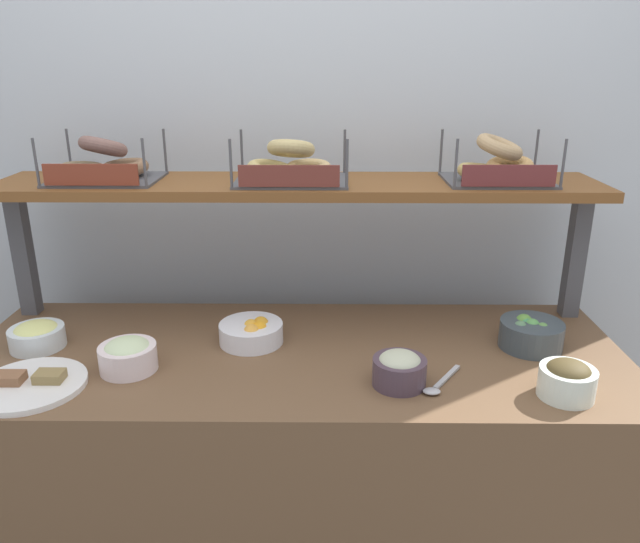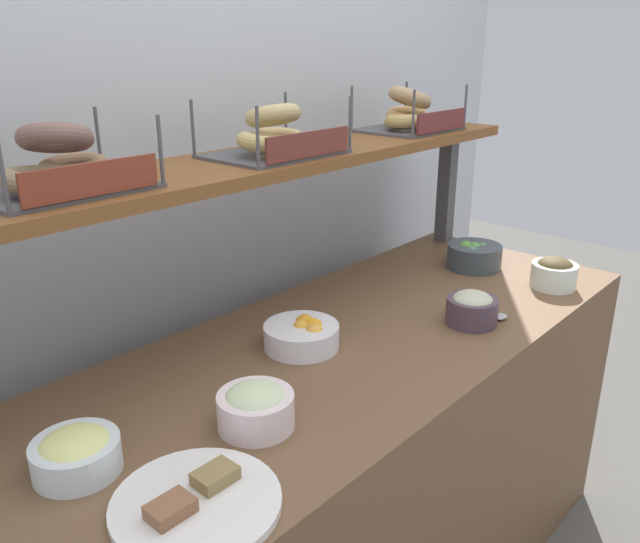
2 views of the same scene
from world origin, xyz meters
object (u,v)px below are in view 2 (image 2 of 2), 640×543
(bowl_veggie_mix, at_px, (474,255))
(serving_spoon_near_plate, at_px, (493,311))
(bowl_scallion_spread, at_px, (256,407))
(bowl_egg_salad, at_px, (76,453))
(bagel_basket_plain, at_px, (274,137))
(bagel_basket_poppy, at_px, (59,168))
(bowl_fruit_salad, at_px, (303,335))
(bowl_tuna_salad, at_px, (472,308))
(serving_plate_white, at_px, (196,502))
(bowl_chocolate_spread, at_px, (554,273))
(bagel_basket_sesame, at_px, (409,115))

(bowl_veggie_mix, xyz_separation_m, serving_spoon_near_plate, (-0.30, -0.23, -0.03))
(bowl_scallion_spread, xyz_separation_m, bowl_egg_salad, (-0.30, 0.13, -0.01))
(bagel_basket_plain, bearing_deg, bagel_basket_poppy, 178.47)
(bowl_fruit_salad, bearing_deg, serving_spoon_near_plate, -26.78)
(bowl_tuna_salad, distance_m, serving_spoon_near_plate, 0.11)
(bowl_fruit_salad, bearing_deg, serving_plate_white, -153.54)
(bowl_chocolate_spread, bearing_deg, bagel_basket_sesame, 99.19)
(serving_plate_white, distance_m, serving_spoon_near_plate, 1.02)
(bowl_egg_salad, height_order, bagel_basket_sesame, bagel_basket_sesame)
(bowl_fruit_salad, relative_size, bowl_veggie_mix, 1.04)
(bowl_scallion_spread, distance_m, bagel_basket_sesame, 1.17)
(bagel_basket_sesame, bearing_deg, bowl_tuna_salad, -125.95)
(bowl_veggie_mix, height_order, bowl_egg_salad, bowl_veggie_mix)
(bowl_scallion_spread, distance_m, bagel_basket_poppy, 0.59)
(bowl_fruit_salad, bearing_deg, bagel_basket_plain, 60.91)
(bagel_basket_poppy, bearing_deg, bowl_egg_salad, -123.16)
(bowl_tuna_salad, bearing_deg, serving_plate_white, -178.40)
(bowl_veggie_mix, height_order, bowl_scallion_spread, bowl_veggie_mix)
(serving_spoon_near_plate, distance_m, bagel_basket_sesame, 0.69)
(bowl_fruit_salad, xyz_separation_m, bowl_egg_salad, (-0.61, -0.04, 0.00))
(bowl_scallion_spread, distance_m, serving_spoon_near_plate, 0.81)
(bowl_egg_salad, relative_size, serving_spoon_near_plate, 1.00)
(serving_spoon_near_plate, bearing_deg, bagel_basket_poppy, 154.05)
(bowl_tuna_salad, xyz_separation_m, bowl_veggie_mix, (0.40, 0.21, -0.00))
(bowl_tuna_salad, height_order, bowl_chocolate_spread, bowl_chocolate_spread)
(bowl_tuna_salad, relative_size, bagel_basket_plain, 0.41)
(serving_spoon_near_plate, relative_size, bagel_basket_poppy, 0.48)
(bagel_basket_sesame, bearing_deg, bowl_egg_salad, -169.73)
(serving_spoon_near_plate, bearing_deg, bowl_veggie_mix, 37.52)
(bowl_chocolate_spread, bearing_deg, bowl_veggie_mix, 90.70)
(bowl_fruit_salad, relative_size, bowl_tuna_salad, 1.35)
(serving_plate_white, bearing_deg, bowl_tuna_salad, 1.60)
(bagel_basket_plain, xyz_separation_m, bagel_basket_sesame, (0.61, 0.01, 0.00))
(bowl_scallion_spread, relative_size, bowl_egg_salad, 0.99)
(serving_plate_white, relative_size, bagel_basket_sesame, 0.90)
(bagel_basket_poppy, relative_size, bagel_basket_plain, 0.95)
(bowl_tuna_salad, bearing_deg, bowl_egg_salad, 168.71)
(bowl_chocolate_spread, height_order, bowl_scallion_spread, bowl_chocolate_spread)
(bowl_scallion_spread, height_order, bowl_egg_salad, bowl_scallion_spread)
(bowl_veggie_mix, bearing_deg, bowl_fruit_salad, 178.47)
(bagel_basket_sesame, bearing_deg, bagel_basket_poppy, 179.78)
(bowl_chocolate_spread, distance_m, bagel_basket_sesame, 0.66)
(bowl_scallion_spread, bearing_deg, bagel_basket_poppy, 110.53)
(bowl_scallion_spread, bearing_deg, bowl_chocolate_spread, -6.37)
(bowl_scallion_spread, bearing_deg, bagel_basket_plain, 40.94)
(bowl_egg_salad, bearing_deg, serving_plate_white, -70.50)
(bowl_tuna_salad, relative_size, bowl_veggie_mix, 0.77)
(bagel_basket_poppy, bearing_deg, bagel_basket_plain, -1.53)
(bowl_chocolate_spread, distance_m, bagel_basket_poppy, 1.40)
(bagel_basket_plain, bearing_deg, bowl_scallion_spread, -139.06)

